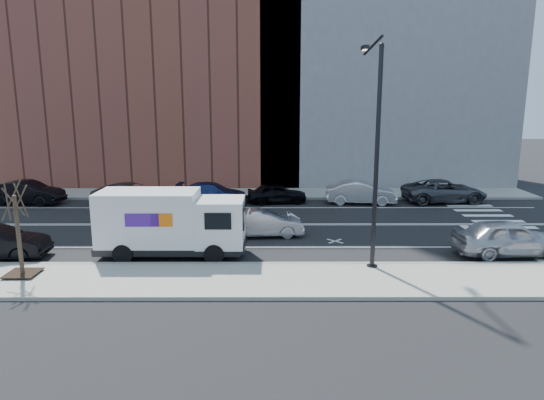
{
  "coord_description": "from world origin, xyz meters",
  "views": [
    {
      "loc": [
        2.8,
        -26.52,
        6.96
      ],
      "look_at": [
        2.86,
        0.08,
        1.4
      ],
      "focal_mm": 32.0,
      "sensor_mm": 36.0,
      "label": 1
    }
  ],
  "objects_px": {
    "fedex_van": "(170,222)",
    "driving_sedan": "(263,223)",
    "near_parked_front": "(508,238)",
    "far_parked_b": "(27,192)"
  },
  "relations": [
    {
      "from": "driving_sedan",
      "to": "near_parked_front",
      "type": "relative_size",
      "value": 0.85
    },
    {
      "from": "driving_sedan",
      "to": "near_parked_front",
      "type": "xyz_separation_m",
      "value": [
        11.11,
        -3.16,
        0.15
      ]
    },
    {
      "from": "far_parked_b",
      "to": "driving_sedan",
      "type": "xyz_separation_m",
      "value": [
        15.99,
        -7.88,
        -0.11
      ]
    },
    {
      "from": "driving_sedan",
      "to": "fedex_van",
      "type": "bearing_deg",
      "value": 122.99
    },
    {
      "from": "fedex_van",
      "to": "driving_sedan",
      "type": "xyz_separation_m",
      "value": [
        4.07,
        3.21,
        -0.89
      ]
    },
    {
      "from": "far_parked_b",
      "to": "driving_sedan",
      "type": "distance_m",
      "value": 17.82
    },
    {
      "from": "driving_sedan",
      "to": "near_parked_front",
      "type": "bearing_deg",
      "value": -111.2
    },
    {
      "from": "fedex_van",
      "to": "near_parked_front",
      "type": "bearing_deg",
      "value": 0.51
    },
    {
      "from": "fedex_van",
      "to": "driving_sedan",
      "type": "bearing_deg",
      "value": 38.63
    },
    {
      "from": "fedex_van",
      "to": "driving_sedan",
      "type": "distance_m",
      "value": 5.26
    }
  ]
}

